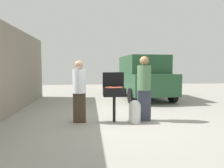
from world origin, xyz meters
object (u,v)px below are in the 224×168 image
(hot_dog_5, at_px, (107,87))
(hot_dog_7, at_px, (108,87))
(hot_dog_8, at_px, (112,87))
(hot_dog_13, at_px, (120,87))
(parked_minivan, at_px, (142,77))
(hot_dog_4, at_px, (119,88))
(hot_dog_1, at_px, (121,87))
(hot_dog_12, at_px, (112,88))
(hot_dog_9, at_px, (110,87))
(hot_dog_2, at_px, (118,87))
(hot_dog_0, at_px, (115,87))
(person_right, at_px, (144,86))
(propane_tank, at_px, (135,111))
(hot_dog_3, at_px, (117,88))
(bbq_grill, at_px, (114,93))
(person_left, at_px, (79,89))
(hot_dog_6, at_px, (107,88))
(hot_dog_10, at_px, (114,88))
(hot_dog_11, at_px, (114,88))

(hot_dog_5, distance_m, hot_dog_7, 0.04)
(hot_dog_5, bearing_deg, hot_dog_8, 2.91)
(hot_dog_13, bearing_deg, parked_minivan, 68.01)
(hot_dog_4, xyz_separation_m, hot_dog_7, (-0.28, 0.17, 0.00))
(hot_dog_1, relative_size, parked_minivan, 0.03)
(hot_dog_1, bearing_deg, hot_dog_12, -142.99)
(hot_dog_5, relative_size, hot_dog_9, 1.00)
(hot_dog_9, bearing_deg, hot_dog_5, -126.99)
(hot_dog_13, bearing_deg, hot_dog_1, 69.10)
(hot_dog_5, bearing_deg, hot_dog_4, -24.10)
(hot_dog_2, xyz_separation_m, hot_dog_4, (0.01, -0.15, 0.00))
(hot_dog_7, height_order, hot_dog_9, same)
(hot_dog_12, relative_size, hot_dog_13, 1.00)
(hot_dog_8, bearing_deg, hot_dog_12, -94.97)
(hot_dog_0, distance_m, hot_dog_9, 0.18)
(person_right, bearing_deg, propane_tank, 31.13)
(hot_dog_0, height_order, hot_dog_1, same)
(hot_dog_2, distance_m, hot_dog_3, 0.10)
(hot_dog_3, bearing_deg, hot_dog_2, 61.56)
(propane_tank, relative_size, person_right, 0.34)
(bbq_grill, relative_size, hot_dog_3, 7.18)
(hot_dog_7, relative_size, person_left, 0.08)
(hot_dog_6, bearing_deg, hot_dog_8, 22.12)
(hot_dog_2, height_order, hot_dog_13, same)
(hot_dog_0, distance_m, hot_dog_6, 0.20)
(hot_dog_1, height_order, hot_dog_4, same)
(hot_dog_4, distance_m, hot_dog_12, 0.18)
(hot_dog_6, xyz_separation_m, hot_dog_7, (0.02, 0.08, 0.00))
(hot_dog_8, bearing_deg, hot_dog_4, -39.89)
(hot_dog_3, distance_m, hot_dog_4, 0.08)
(hot_dog_4, distance_m, hot_dog_6, 0.31)
(person_left, xyz_separation_m, person_right, (1.78, -0.02, 0.07))
(hot_dog_7, bearing_deg, hot_dog_8, -14.54)
(hot_dog_8, height_order, propane_tank, hot_dog_8)
(person_left, bearing_deg, hot_dog_9, -9.35)
(hot_dog_6, relative_size, person_right, 0.07)
(hot_dog_1, bearing_deg, hot_dog_4, -111.66)
(hot_dog_2, bearing_deg, hot_dog_5, -177.94)
(hot_dog_7, bearing_deg, hot_dog_4, -31.50)
(hot_dog_2, bearing_deg, hot_dog_3, -118.44)
(hot_dog_4, xyz_separation_m, hot_dog_5, (-0.30, 0.14, 0.00))
(hot_dog_2, relative_size, hot_dog_10, 1.00)
(hot_dog_8, distance_m, parked_minivan, 4.56)
(propane_tank, relative_size, parked_minivan, 0.14)
(hot_dog_10, height_order, person_left, person_left)
(hot_dog_3, bearing_deg, hot_dog_8, 145.58)
(person_left, xyz_separation_m, parked_minivan, (2.79, 4.13, 0.12))
(hot_dog_1, xyz_separation_m, hot_dog_8, (-0.25, -0.05, 0.00))
(bbq_grill, height_order, hot_dog_11, hot_dog_11)
(hot_dog_6, bearing_deg, hot_dog_1, 14.65)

